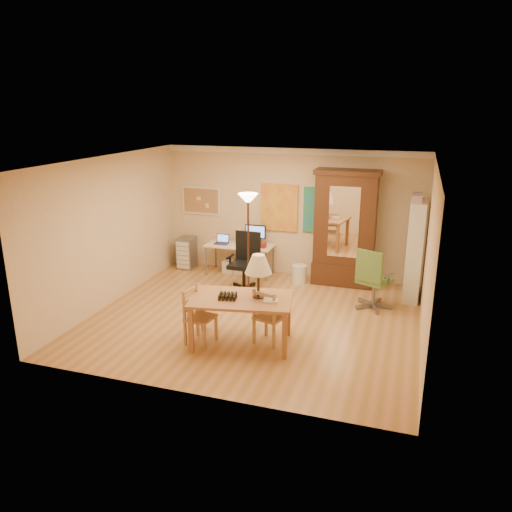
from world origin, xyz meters
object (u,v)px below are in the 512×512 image
(computer_desk, at_px, (241,256))
(bookshelf, at_px, (414,251))
(office_chair_green, at_px, (372,292))
(armoire, at_px, (345,235))
(dining_table, at_px, (247,289))
(office_chair_black, at_px, (245,275))

(computer_desk, relative_size, bookshelf, 0.77)
(office_chair_green, distance_m, armoire, 1.54)
(bookshelf, bearing_deg, computer_desk, 174.30)
(dining_table, bearing_deg, office_chair_black, 110.30)
(office_chair_black, relative_size, office_chair_green, 1.03)
(computer_desk, xyz_separation_m, office_chair_black, (0.40, -0.94, -0.09))
(office_chair_green, relative_size, armoire, 0.48)
(dining_table, relative_size, computer_desk, 1.15)
(armoire, xyz_separation_m, bookshelf, (1.36, -0.44, -0.08))
(armoire, relative_size, bookshelf, 1.24)
(dining_table, bearing_deg, armoire, 72.83)
(computer_desk, height_order, office_chair_green, office_chair_green)
(office_chair_green, height_order, armoire, armoire)
(computer_desk, height_order, bookshelf, bookshelf)
(office_chair_black, distance_m, armoire, 2.18)
(office_chair_green, bearing_deg, bookshelf, 48.11)
(armoire, bearing_deg, office_chair_green, -58.84)
(office_chair_black, height_order, bookshelf, bookshelf)
(dining_table, height_order, office_chair_black, dining_table)
(dining_table, height_order, bookshelf, bookshelf)
(office_chair_green, height_order, bookshelf, bookshelf)
(computer_desk, relative_size, armoire, 0.62)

